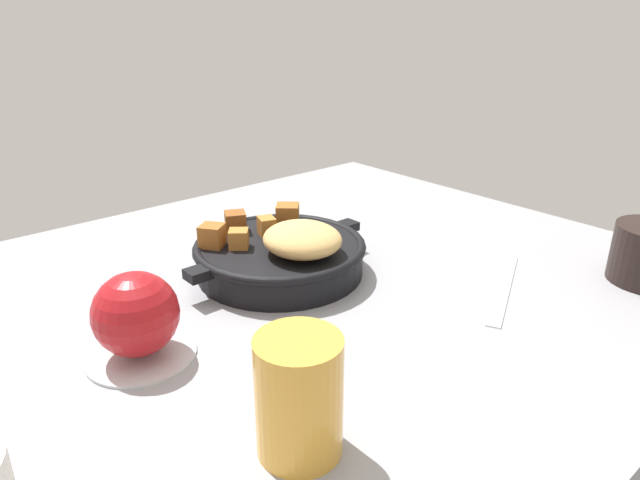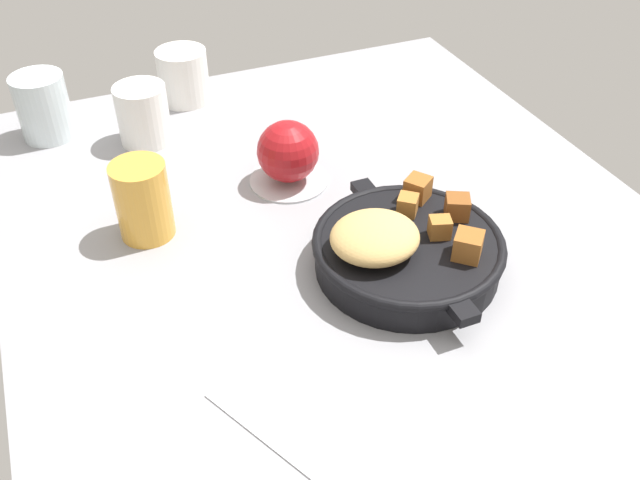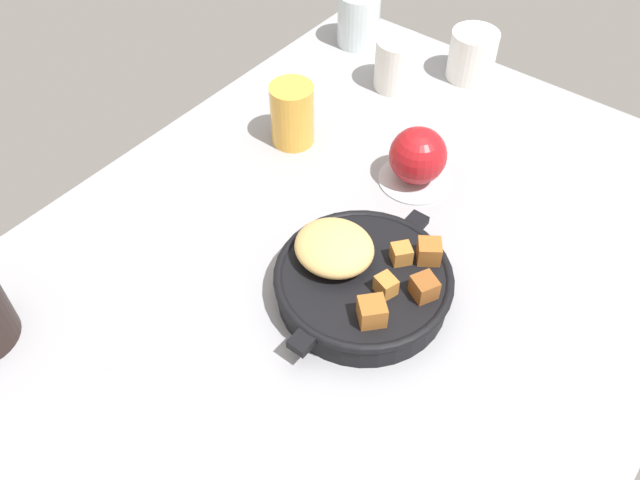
% 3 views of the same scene
% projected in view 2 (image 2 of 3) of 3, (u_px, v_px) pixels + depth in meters
% --- Properties ---
extents(ground_plane, '(1.03, 0.79, 0.02)m').
position_uv_depth(ground_plane, '(354.00, 261.00, 0.84)').
color(ground_plane, gray).
extents(cast_iron_skillet, '(0.26, 0.22, 0.08)m').
position_uv_depth(cast_iron_skillet, '(405.00, 248.00, 0.79)').
color(cast_iron_skillet, black).
rests_on(cast_iron_skillet, ground_plane).
extents(saucer_plate, '(0.11, 0.11, 0.01)m').
position_uv_depth(saucer_plate, '(289.00, 179.00, 0.94)').
color(saucer_plate, '#B7BABF').
rests_on(saucer_plate, ground_plane).
extents(red_apple, '(0.08, 0.08, 0.08)m').
position_uv_depth(red_apple, '(288.00, 151.00, 0.92)').
color(red_apple, maroon).
rests_on(red_apple, saucer_plate).
extents(butter_knife, '(0.19, 0.10, 0.00)m').
position_uv_depth(butter_knife, '(287.00, 449.00, 0.62)').
color(butter_knife, silver).
rests_on(butter_knife, ground_plane).
extents(juice_glass_amber, '(0.07, 0.07, 0.10)m').
position_uv_depth(juice_glass_amber, '(143.00, 200.00, 0.83)').
color(juice_glass_amber, gold).
rests_on(juice_glass_amber, ground_plane).
extents(white_creamer_pitcher, '(0.07, 0.07, 0.09)m').
position_uv_depth(white_creamer_pitcher, '(143.00, 114.00, 1.00)').
color(white_creamer_pitcher, white).
rests_on(white_creamer_pitcher, ground_plane).
extents(ceramic_mug_white, '(0.08, 0.08, 0.08)m').
position_uv_depth(ceramic_mug_white, '(183.00, 76.00, 1.10)').
color(ceramic_mug_white, silver).
rests_on(ceramic_mug_white, ground_plane).
extents(water_glass_tall, '(0.07, 0.07, 0.09)m').
position_uv_depth(water_glass_tall, '(43.00, 107.00, 1.01)').
color(water_glass_tall, silver).
rests_on(water_glass_tall, ground_plane).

